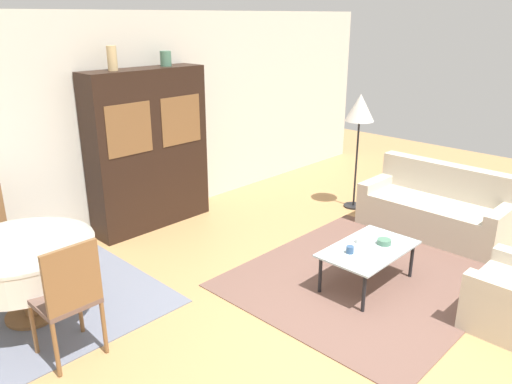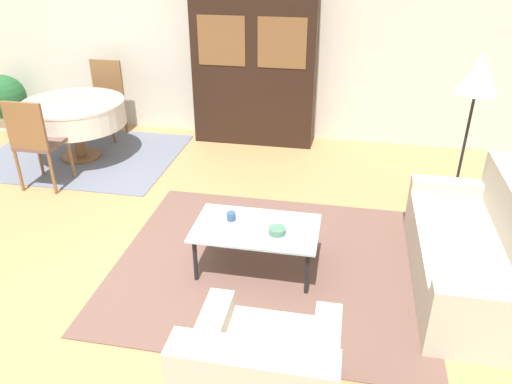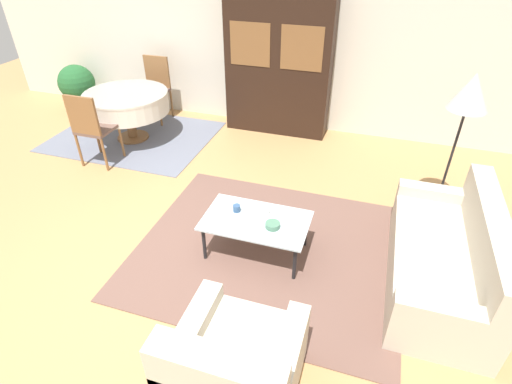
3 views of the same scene
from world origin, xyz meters
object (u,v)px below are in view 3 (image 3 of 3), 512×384
object	(u,v)px
dining_chair_far	(155,85)
display_cabinet	(278,67)
armchair	(234,367)
floor_lamp	(470,97)
potted_plant	(77,84)
dining_chair_near	(91,126)
couch	(446,260)
cup	(237,208)
dining_table	(127,103)
coffee_table	(256,223)
bowl	(273,225)
bowl_small	(265,211)

from	to	relation	value
dining_chair_far	display_cabinet	bearing A→B (deg)	-174.95
armchair	floor_lamp	world-z (taller)	floor_lamp
potted_plant	dining_chair_far	bearing A→B (deg)	0.28
display_cabinet	dining_chair_near	world-z (taller)	display_cabinet
dining_chair_near	armchair	bearing A→B (deg)	-40.44
display_cabinet	dining_chair_near	bearing A→B (deg)	-137.78
couch	cup	world-z (taller)	couch
dining_table	dining_chair_far	size ratio (longest dim) A/B	1.21
armchair	coffee_table	xyz separation A→B (m)	(-0.31, 1.47, 0.08)
floor_lamp	potted_plant	distance (m)	6.28
potted_plant	display_cabinet	bearing A→B (deg)	2.97
coffee_table	potted_plant	distance (m)	5.05
dining_chair_far	couch	bearing A→B (deg)	149.17
couch	potted_plant	bearing A→B (deg)	66.38
cup	floor_lamp	bearing A→B (deg)	32.10
bowl	dining_chair_far	bearing A→B (deg)	135.23
dining_table	floor_lamp	size ratio (longest dim) A/B	0.76
cup	potted_plant	xyz separation A→B (m)	(-4.02, 2.67, -0.02)
dining_chair_near	couch	bearing A→B (deg)	-12.09
armchair	dining_chair_far	size ratio (longest dim) A/B	0.83
coffee_table	dining_table	xyz separation A→B (m)	(-2.65, 1.90, 0.21)
couch	dining_table	size ratio (longest dim) A/B	1.43
coffee_table	display_cabinet	world-z (taller)	display_cabinet
coffee_table	display_cabinet	xyz separation A→B (m)	(-0.58, 2.93, 0.64)
armchair	bowl_small	bearing A→B (deg)	99.26
potted_plant	couch	bearing A→B (deg)	-23.62
couch	armchair	bearing A→B (deg)	137.10
display_cabinet	potted_plant	bearing A→B (deg)	-177.03
couch	floor_lamp	world-z (taller)	floor_lamp
cup	potted_plant	bearing A→B (deg)	146.42
dining_chair_near	floor_lamp	xyz separation A→B (m)	(4.46, 0.30, 0.80)
coffee_table	dining_chair_near	xyz separation A→B (m)	(-2.65, 1.06, 0.21)
coffee_table	bowl	size ratio (longest dim) A/B	7.33
display_cabinet	dining_chair_far	bearing A→B (deg)	-174.95
couch	floor_lamp	distance (m)	1.65
couch	potted_plant	size ratio (longest dim) A/B	2.30
armchair	floor_lamp	size ratio (longest dim) A/B	0.52
couch	dining_chair_near	xyz separation A→B (m)	(-4.43, 0.95, 0.29)
cup	bowl	xyz separation A→B (m)	(0.42, -0.14, -0.01)
floor_lamp	bowl	bearing A→B (deg)	-138.88
armchair	cup	size ratio (longest dim) A/B	11.40
bowl_small	coffee_table	bearing A→B (deg)	-110.66
armchair	display_cabinet	world-z (taller)	display_cabinet
potted_plant	armchair	bearing A→B (deg)	-42.72
dining_table	bowl	distance (m)	3.45
dining_chair_far	bowl	xyz separation A→B (m)	(2.83, -2.81, -0.14)
coffee_table	cup	size ratio (longest dim) A/B	13.85
dining_chair_near	display_cabinet	bearing A→B (deg)	42.22
armchair	dining_chair_far	distance (m)	5.16
dining_chair_far	bowl_small	bearing A→B (deg)	135.95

